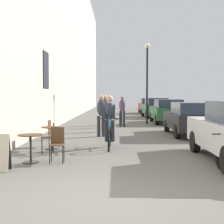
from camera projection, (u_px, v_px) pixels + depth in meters
The scene contains 17 objects.
ground_plane at pixel (112, 199), 5.32m from camera, with size 88.00×88.00×0.00m, color #5B5954.
building_facade_left at pixel (56, 8), 19.00m from camera, with size 0.54×68.00×13.74m.
cafe_table_near at pixel (31, 142), 8.20m from camera, with size 0.64×0.64×0.72m.
cafe_chair_near_toward_street at pixel (57, 142), 8.27m from camera, with size 0.40×0.40×0.89m.
cafe_table_mid at pixel (52, 133), 10.25m from camera, with size 0.64×0.64×0.72m.
cafe_chair_mid_toward_street at pixel (53, 131), 10.83m from camera, with size 0.40×0.40×0.89m.
cafe_chair_mid_toward_wall at pixel (50, 136), 9.64m from camera, with size 0.46×0.46×0.89m.
cyclist_on_bicycle at pixel (110, 123), 10.55m from camera, with size 0.52×1.76×1.74m.
pedestrian_near at pixel (101, 113), 13.50m from camera, with size 0.36×0.27×1.75m.
pedestrian_mid at pixel (105, 111), 15.34m from camera, with size 0.35×0.26×1.77m.
pedestrian_far at pixel (122, 109), 17.82m from camera, with size 0.38×0.29×1.73m.
pedestrian_furthest at pixel (123, 108), 19.37m from camera, with size 0.38×0.30×1.74m.
street_lamp at pixel (147, 73), 19.59m from camera, with size 0.32×0.32×4.90m.
parked_car_second at pixel (190, 118), 13.97m from camera, with size 1.70×4.00×1.42m.
parked_car_third at pixel (167, 111), 20.21m from camera, with size 1.78×4.20×1.49m.
parked_car_fourth at pixel (155, 107), 25.67m from camera, with size 1.94×4.39×1.54m.
parked_car_fifth at pixel (149, 106), 31.60m from camera, with size 1.80×4.23×1.50m.
Camera 1 is at (0.06, -5.24, 1.69)m, focal length 51.99 mm.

